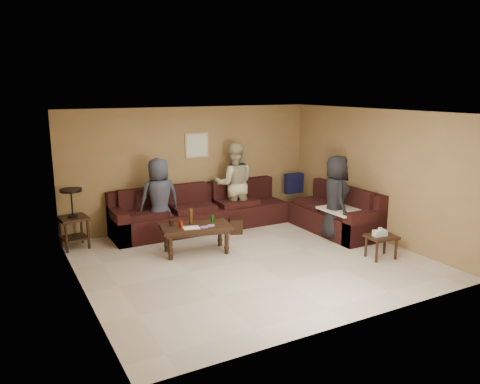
{
  "coord_description": "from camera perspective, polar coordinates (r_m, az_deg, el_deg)",
  "views": [
    {
      "loc": [
        -3.76,
        -6.55,
        2.89
      ],
      "look_at": [
        0.25,
        0.85,
        1.0
      ],
      "focal_mm": 35.0,
      "sensor_mm": 36.0,
      "label": 1
    }
  ],
  "objects": [
    {
      "name": "end_table_left",
      "position": [
        9.03,
        -19.69,
        -2.92
      ],
      "size": [
        0.54,
        0.54,
        1.11
      ],
      "rotation": [
        0.0,
        0.0,
        0.12
      ],
      "color": "black",
      "rests_on": "ground"
    },
    {
      "name": "person_middle",
      "position": [
        9.93,
        -0.72,
        0.99
      ],
      "size": [
        1.03,
        0.92,
        1.77
      ],
      "primitive_type": "imported",
      "rotation": [
        0.0,
        0.0,
        2.8
      ],
      "color": "#B8B289",
      "rests_on": "ground"
    },
    {
      "name": "sectional_sofa",
      "position": [
        9.62,
        1.06,
        -2.81
      ],
      "size": [
        4.65,
        2.9,
        0.97
      ],
      "color": "black",
      "rests_on": "ground"
    },
    {
      "name": "person_left",
      "position": [
        9.11,
        -9.8,
        -0.82
      ],
      "size": [
        0.79,
        0.52,
        1.59
      ],
      "primitive_type": "imported",
      "rotation": [
        0.0,
        0.0,
        3.12
      ],
      "color": "#2F3342",
      "rests_on": "ground"
    },
    {
      "name": "side_table_right",
      "position": [
        8.41,
        16.82,
        -5.41
      ],
      "size": [
        0.54,
        0.47,
        0.55
      ],
      "rotation": [
        0.0,
        0.0,
        -0.14
      ],
      "color": "black",
      "rests_on": "ground"
    },
    {
      "name": "wall_art",
      "position": [
        9.89,
        -5.29,
        5.69
      ],
      "size": [
        0.52,
        0.04,
        0.52
      ],
      "color": "tan",
      "rests_on": "ground"
    },
    {
      "name": "waste_bin",
      "position": [
        9.48,
        -0.5,
        -4.14
      ],
      "size": [
        0.33,
        0.33,
        0.3
      ],
      "primitive_type": "cube",
      "rotation": [
        0.0,
        0.0,
        -0.4
      ],
      "color": "black",
      "rests_on": "ground"
    },
    {
      "name": "room",
      "position": [
        7.65,
        1.39,
        3.42
      ],
      "size": [
        5.6,
        5.5,
        2.5
      ],
      "color": "beige",
      "rests_on": "ground"
    },
    {
      "name": "person_right",
      "position": [
        9.18,
        11.58,
        -0.66
      ],
      "size": [
        0.79,
        0.94,
        1.63
      ],
      "primitive_type": "imported",
      "rotation": [
        0.0,
        0.0,
        1.17
      ],
      "color": "black",
      "rests_on": "ground"
    },
    {
      "name": "coffee_table",
      "position": [
        8.34,
        -5.41,
        -4.57
      ],
      "size": [
        1.31,
        0.82,
        0.79
      ],
      "rotation": [
        0.0,
        0.0,
        -0.19
      ],
      "color": "black",
      "rests_on": "ground"
    }
  ]
}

